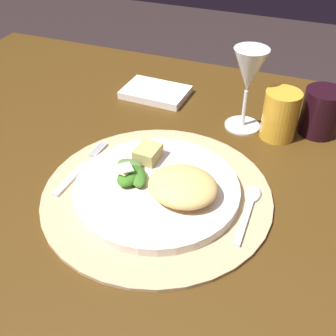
{
  "coord_description": "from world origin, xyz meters",
  "views": [
    {
      "loc": [
        0.15,
        -0.53,
        1.16
      ],
      "look_at": [
        -0.05,
        -0.01,
        0.72
      ],
      "focal_mm": 44.81,
      "sensor_mm": 36.0,
      "label": 1
    }
  ],
  "objects_px": {
    "spoon": "(250,204)",
    "dark_tumbler": "(321,112)",
    "napkin": "(156,92)",
    "wine_glass": "(249,74)",
    "dinner_plate": "(157,189)",
    "dining_table": "(194,246)",
    "amber_tumbler": "(280,115)",
    "fork": "(79,170)"
  },
  "relations": [
    {
      "from": "napkin",
      "to": "dark_tumbler",
      "type": "xyz_separation_m",
      "value": [
        0.35,
        -0.02,
        0.04
      ]
    },
    {
      "from": "dining_table",
      "to": "napkin",
      "type": "relative_size",
      "value": 10.23
    },
    {
      "from": "dinner_plate",
      "to": "napkin",
      "type": "relative_size",
      "value": 1.88
    },
    {
      "from": "napkin",
      "to": "amber_tumbler",
      "type": "bearing_deg",
      "value": -13.09
    },
    {
      "from": "dining_table",
      "to": "fork",
      "type": "relative_size",
      "value": 9.15
    },
    {
      "from": "wine_glass",
      "to": "dinner_plate",
      "type": "bearing_deg",
      "value": -107.81
    },
    {
      "from": "fork",
      "to": "dark_tumbler",
      "type": "height_order",
      "value": "dark_tumbler"
    },
    {
      "from": "fork",
      "to": "dark_tumbler",
      "type": "xyz_separation_m",
      "value": [
        0.37,
        0.28,
        0.04
      ]
    },
    {
      "from": "spoon",
      "to": "amber_tumbler",
      "type": "distance_m",
      "value": 0.22
    },
    {
      "from": "dining_table",
      "to": "dark_tumbler",
      "type": "bearing_deg",
      "value": 52.96
    },
    {
      "from": "amber_tumbler",
      "to": "dark_tumbler",
      "type": "relative_size",
      "value": 1.04
    },
    {
      "from": "napkin",
      "to": "amber_tumbler",
      "type": "relative_size",
      "value": 1.5
    },
    {
      "from": "wine_glass",
      "to": "dark_tumbler",
      "type": "xyz_separation_m",
      "value": [
        0.14,
        0.03,
        -0.07
      ]
    },
    {
      "from": "dining_table",
      "to": "spoon",
      "type": "relative_size",
      "value": 10.69
    },
    {
      "from": "dining_table",
      "to": "wine_glass",
      "type": "xyz_separation_m",
      "value": [
        0.03,
        0.19,
        0.28
      ]
    },
    {
      "from": "napkin",
      "to": "amber_tumbler",
      "type": "distance_m",
      "value": 0.29
    },
    {
      "from": "dinner_plate",
      "to": "wine_glass",
      "type": "bearing_deg",
      "value": 72.19
    },
    {
      "from": "fork",
      "to": "dinner_plate",
      "type": "bearing_deg",
      "value": -1.22
    },
    {
      "from": "spoon",
      "to": "fork",
      "type": "bearing_deg",
      "value": -175.81
    },
    {
      "from": "spoon",
      "to": "napkin",
      "type": "bearing_deg",
      "value": 134.17
    },
    {
      "from": "napkin",
      "to": "wine_glass",
      "type": "bearing_deg",
      "value": -14.82
    },
    {
      "from": "fork",
      "to": "spoon",
      "type": "distance_m",
      "value": 0.29
    },
    {
      "from": "dining_table",
      "to": "dark_tumbler",
      "type": "relative_size",
      "value": 16.01
    },
    {
      "from": "spoon",
      "to": "dining_table",
      "type": "bearing_deg",
      "value": 160.12
    },
    {
      "from": "dinner_plate",
      "to": "amber_tumbler",
      "type": "distance_m",
      "value": 0.29
    },
    {
      "from": "dinner_plate",
      "to": "amber_tumbler",
      "type": "xyz_separation_m",
      "value": [
        0.15,
        0.24,
        0.03
      ]
    },
    {
      "from": "wine_glass",
      "to": "spoon",
      "type": "bearing_deg",
      "value": -74.1
    },
    {
      "from": "dining_table",
      "to": "spoon",
      "type": "bearing_deg",
      "value": -19.88
    },
    {
      "from": "dining_table",
      "to": "wine_glass",
      "type": "bearing_deg",
      "value": 81.24
    },
    {
      "from": "dining_table",
      "to": "spoon",
      "type": "xyz_separation_m",
      "value": [
        0.1,
        -0.03,
        0.18
      ]
    },
    {
      "from": "napkin",
      "to": "fork",
      "type": "bearing_deg",
      "value": -93.12
    },
    {
      "from": "fork",
      "to": "napkin",
      "type": "xyz_separation_m",
      "value": [
        0.02,
        0.31,
        -0.0
      ]
    },
    {
      "from": "dinner_plate",
      "to": "spoon",
      "type": "relative_size",
      "value": 1.97
    },
    {
      "from": "spoon",
      "to": "dark_tumbler",
      "type": "bearing_deg",
      "value": 73.71
    },
    {
      "from": "dinner_plate",
      "to": "napkin",
      "type": "xyz_separation_m",
      "value": [
        -0.13,
        0.31,
        -0.01
      ]
    },
    {
      "from": "spoon",
      "to": "dark_tumbler",
      "type": "relative_size",
      "value": 1.5
    },
    {
      "from": "dining_table",
      "to": "amber_tumbler",
      "type": "distance_m",
      "value": 0.3
    },
    {
      "from": "fork",
      "to": "amber_tumbler",
      "type": "relative_size",
      "value": 1.68
    },
    {
      "from": "dining_table",
      "to": "wine_glass",
      "type": "distance_m",
      "value": 0.34
    },
    {
      "from": "spoon",
      "to": "wine_glass",
      "type": "xyz_separation_m",
      "value": [
        -0.07,
        0.23,
        0.11
      ]
    },
    {
      "from": "spoon",
      "to": "dinner_plate",
      "type": "bearing_deg",
      "value": -170.46
    },
    {
      "from": "dining_table",
      "to": "dinner_plate",
      "type": "xyz_separation_m",
      "value": [
        -0.05,
        -0.06,
        0.18
      ]
    }
  ]
}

